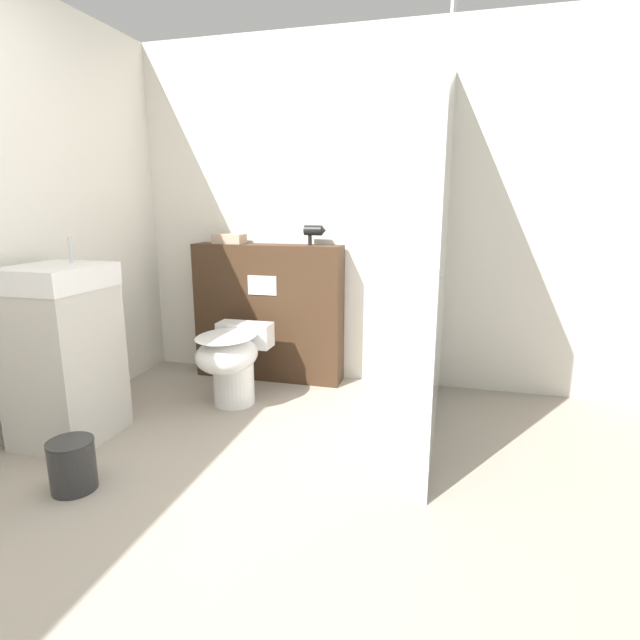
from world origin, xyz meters
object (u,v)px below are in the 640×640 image
Objects in this scene: toilet at (232,359)px; sink_vanity at (64,354)px; waste_bin at (72,465)px; hair_drier at (314,231)px.

toilet is 0.99m from sink_vanity.
sink_vanity is 4.63× the size of waste_bin.
toilet is 1.20m from waste_bin.
sink_vanity is 0.71m from waste_bin.
toilet reaches higher than waste_bin.
waste_bin is (-0.28, -1.15, -0.20)m from toilet.
hair_drier is at bearing 68.84° from waste_bin.
toilet is at bearing 45.39° from sink_vanity.
toilet is 2.51× the size of waste_bin.
sink_vanity is 7.08× the size of hair_drier.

